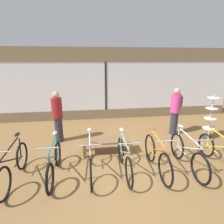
# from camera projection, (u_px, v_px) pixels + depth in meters

# --- Properties ---
(ground_plane) EXTENTS (24.00, 24.00, 0.00)m
(ground_plane) POSITION_uv_depth(u_px,v_px,m) (122.00, 170.00, 4.43)
(ground_plane) COLOR olive
(shop_back_wall) EXTENTS (12.00, 0.08, 3.20)m
(shop_back_wall) POSITION_uv_depth(u_px,v_px,m) (106.00, 84.00, 7.86)
(shop_back_wall) COLOR #7A664C
(shop_back_wall) RESTS_ON ground_plane
(bicycle_far_left) EXTENTS (0.46, 1.75, 1.03)m
(bicycle_far_left) POSITION_uv_depth(u_px,v_px,m) (14.00, 166.00, 3.94)
(bicycle_far_left) COLOR black
(bicycle_far_left) RESTS_ON ground_plane
(bicycle_left) EXTENTS (0.46, 1.66, 1.01)m
(bicycle_left) POSITION_uv_depth(u_px,v_px,m) (54.00, 163.00, 4.09)
(bicycle_left) COLOR black
(bicycle_left) RESTS_ON ground_plane
(bicycle_center_left) EXTENTS (0.46, 1.77, 1.03)m
(bicycle_center_left) POSITION_uv_depth(u_px,v_px,m) (91.00, 159.00, 4.20)
(bicycle_center_left) COLOR black
(bicycle_center_left) RESTS_ON ground_plane
(bicycle_center) EXTENTS (0.46, 1.68, 1.03)m
(bicycle_center) POSITION_uv_depth(u_px,v_px,m) (124.00, 158.00, 4.25)
(bicycle_center) COLOR black
(bicycle_center) RESTS_ON ground_plane
(bicycle_center_right) EXTENTS (0.46, 1.75, 1.05)m
(bicycle_center_right) POSITION_uv_depth(u_px,v_px,m) (157.00, 156.00, 4.31)
(bicycle_center_right) COLOR black
(bicycle_center_right) RESTS_ON ground_plane
(bicycle_right) EXTENTS (0.46, 1.79, 1.04)m
(bicycle_right) POSITION_uv_depth(u_px,v_px,m) (187.00, 154.00, 4.41)
(bicycle_right) COLOR black
(bicycle_right) RESTS_ON ground_plane
(bicycle_far_right) EXTENTS (0.46, 1.74, 1.02)m
(bicycle_far_right) POSITION_uv_depth(u_px,v_px,m) (219.00, 153.00, 4.52)
(bicycle_far_right) COLOR black
(bicycle_far_right) RESTS_ON ground_plane
(accessory_rack) EXTENTS (0.48, 0.48, 1.55)m
(accessory_rack) POSITION_uv_depth(u_px,v_px,m) (210.00, 120.00, 6.11)
(accessory_rack) COLOR #333333
(accessory_rack) RESTS_ON ground_plane
(display_bench) EXTENTS (1.40, 0.44, 0.43)m
(display_bench) POSITION_uv_depth(u_px,v_px,m) (107.00, 142.00, 5.16)
(display_bench) COLOR brown
(display_bench) RESTS_ON ground_plane
(customer_near_rack) EXTENTS (0.42, 0.42, 1.72)m
(customer_near_rack) POSITION_uv_depth(u_px,v_px,m) (58.00, 116.00, 5.76)
(customer_near_rack) COLOR #2D2D38
(customer_near_rack) RESTS_ON ground_plane
(customer_by_window) EXTENTS (0.55, 0.53, 1.74)m
(customer_by_window) POSITION_uv_depth(u_px,v_px,m) (175.00, 110.00, 6.34)
(customer_by_window) COLOR #2D2D38
(customer_by_window) RESTS_ON ground_plane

